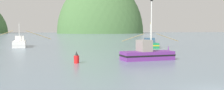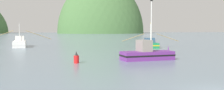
% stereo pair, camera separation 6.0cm
% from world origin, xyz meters
% --- Properties ---
extents(hill_far_center, '(80.30, 64.24, 99.27)m').
position_xyz_m(hill_far_center, '(24.43, 224.03, 0.00)').
color(hill_far_center, '#47703D').
rests_on(hill_far_center, ground).
extents(fishing_boat_green, '(11.92, 6.52, 5.27)m').
position_xyz_m(fishing_boat_green, '(8.51, 38.12, 0.68)').
color(fishing_boat_green, '#197A47').
rests_on(fishing_boat_green, ground).
extents(fishing_boat_purple, '(7.00, 3.45, 7.63)m').
position_xyz_m(fishing_boat_purple, '(0.80, 17.07, 0.78)').
color(fishing_boat_purple, '#6B2D84').
rests_on(fishing_boat_purple, ground).
extents(fishing_boat_white, '(13.39, 8.59, 5.29)m').
position_xyz_m(fishing_boat_white, '(-19.10, 45.13, 0.81)').
color(fishing_boat_white, white).
rests_on(fishing_boat_white, ground).
extents(channel_buoy, '(0.60, 0.60, 1.39)m').
position_xyz_m(channel_buoy, '(-8.13, 15.54, 0.56)').
color(channel_buoy, red).
rests_on(channel_buoy, ground).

